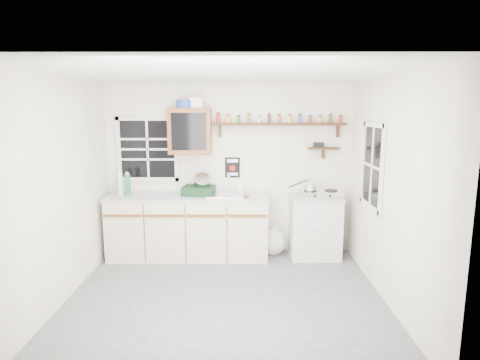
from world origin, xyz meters
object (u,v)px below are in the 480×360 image
at_px(spice_shelf, 279,123).
at_px(hotplate, 320,193).
at_px(main_cabinet, 188,226).
at_px(right_cabinet, 315,226).
at_px(upper_cabinet, 190,131).
at_px(dish_rack, 200,188).

xyz_separation_m(spice_shelf, hotplate, (0.59, -0.21, -0.98)).
bearing_deg(main_cabinet, hotplate, 0.16).
xyz_separation_m(main_cabinet, spice_shelf, (1.30, 0.21, 1.47)).
bearing_deg(right_cabinet, hotplate, -18.00).
relative_size(upper_cabinet, hotplate, 1.08).
distance_m(right_cabinet, spice_shelf, 1.58).
distance_m(spice_shelf, hotplate, 1.16).
relative_size(dish_rack, hotplate, 0.79).
distance_m(upper_cabinet, hotplate, 2.06).
relative_size(main_cabinet, hotplate, 3.84).
height_order(main_cabinet, upper_cabinet, upper_cabinet).
bearing_deg(dish_rack, main_cabinet, -164.39).
distance_m(main_cabinet, spice_shelf, 1.98).
relative_size(main_cabinet, spice_shelf, 1.21).
relative_size(main_cabinet, upper_cabinet, 3.55).
relative_size(right_cabinet, hotplate, 1.51).
xyz_separation_m(upper_cabinet, hotplate, (1.86, -0.14, -0.88)).
distance_m(right_cabinet, upper_cabinet, 2.26).
bearing_deg(main_cabinet, upper_cabinet, 76.32).
distance_m(main_cabinet, right_cabinet, 1.84).
xyz_separation_m(main_cabinet, upper_cabinet, (0.03, 0.14, 1.36)).
bearing_deg(upper_cabinet, spice_shelf, 3.12).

